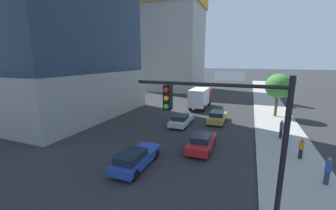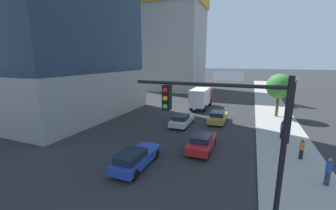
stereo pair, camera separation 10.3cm
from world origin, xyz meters
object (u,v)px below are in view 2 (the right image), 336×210
street_tree (279,86)px  box_truck (201,97)px  car_silver (182,120)px  car_gold (218,117)px  traffic_light_pole (230,129)px  pedestrian_orange_shirt (302,149)px  pedestrian_blue_shirt (328,171)px  construction_building (176,38)px  car_blue (136,158)px  street_lamp (293,101)px  car_red (202,142)px  pedestrian_purple_shirt (282,129)px

street_tree → box_truck: (-10.76, 1.57, -2.37)m
car_silver → car_gold: 4.69m
traffic_light_pole → car_gold: size_ratio=1.55×
car_silver → pedestrian_orange_shirt: (11.28, -5.12, 0.27)m
pedestrian_blue_shirt → box_truck: bearing=123.3°
construction_building → car_blue: 43.47m
pedestrian_orange_shirt → pedestrian_blue_shirt: pedestrian_blue_shirt is taller
construction_building → pedestrian_orange_shirt: (22.66, -34.48, -12.09)m
construction_building → box_truck: bearing=-59.8°
street_lamp → box_truck: street_lamp is taller
car_silver → pedestrian_orange_shirt: size_ratio=2.96×
car_silver → car_blue: bearing=-90.0°
car_silver → box_truck: size_ratio=0.67×
construction_building → street_tree: bearing=-43.7°
street_lamp → car_silver: (-10.84, 1.96, -3.41)m
car_red → car_silver: bearing=121.9°
street_lamp → pedestrian_purple_shirt: (-0.43, 1.17, -3.02)m
car_silver → box_truck: 9.87m
car_silver → box_truck: (0.00, 9.80, 1.16)m
construction_building → car_silver: (11.38, -29.36, -12.35)m
street_tree → car_gold: size_ratio=1.25×
car_red → car_blue: bearing=-128.5°
car_blue → box_truck: (0.00, 20.55, 1.11)m
street_tree → car_gold: 9.52m
traffic_light_pole → car_red: bearing=108.4°
car_silver → car_blue: 10.75m
construction_building → street_tree: 31.85m
construction_building → box_truck: size_ratio=4.36×
car_blue → car_red: bearing=51.5°
car_silver → pedestrian_purple_shirt: bearing=-4.3°
car_gold → construction_building: bearing=119.7°
car_silver → pedestrian_purple_shirt: 10.45m
traffic_light_pole → car_blue: bearing=148.9°
traffic_light_pole → street_tree: (4.09, 23.00, -0.80)m
pedestrian_orange_shirt → car_red: bearing=-173.1°
street_tree → pedestrian_orange_shirt: bearing=-87.8°
construction_building → car_red: 40.41m
street_tree → car_silver: size_ratio=1.23×
car_red → pedestrian_purple_shirt: size_ratio=2.47×
box_truck → traffic_light_pole: bearing=-74.8°
car_silver → car_red: size_ratio=1.06×
car_gold → pedestrian_purple_shirt: 7.57m
traffic_light_pole → pedestrian_blue_shirt: size_ratio=4.05×
car_silver → pedestrian_orange_shirt: bearing=-24.4°
street_lamp → car_silver: size_ratio=1.30×
street_lamp → car_blue: (-10.84, -8.79, -3.36)m
car_red → pedestrian_orange_shirt: size_ratio=2.80×
construction_building → traffic_light_pole: size_ratio=4.27×
street_lamp → box_truck: (-10.84, 11.75, -2.25)m
street_lamp → pedestrian_purple_shirt: street_lamp is taller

